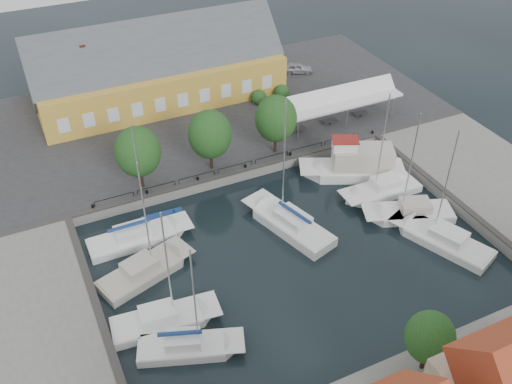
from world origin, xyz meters
The scene contains 20 objects.
ground centered at (0.00, 0.00, 0.00)m, with size 140.00×140.00×0.00m, color black.
north_quay centered at (0.00, 23.00, 0.50)m, with size 56.00×26.00×1.00m, color #2D2D30.
west_quay centered at (-22.00, -2.00, 0.50)m, with size 12.00×24.00×1.00m, color slate.
east_quay centered at (22.00, -2.00, 0.50)m, with size 12.00×24.00×1.00m, color slate.
quay_edge_fittings centered at (0.02, 4.75, 1.06)m, with size 56.00×24.72×0.40m.
warehouse centered at (-2.60, 28.36, 4.43)m, with size 28.56×14.00×9.55m.
tent_canopy centered at (14.00, 14.50, 3.68)m, with size 14.00×4.00×2.83m.
quay_trees centered at (-2.00, 12.00, 4.88)m, with size 18.20×4.20×6.30m.
car_silver centered at (15.89, 27.35, 1.67)m, with size 1.57×3.91×1.33m, color #AFB1B7.
car_red centered at (-8.18, 18.30, 1.75)m, with size 1.58×4.53×1.49m, color maroon.
center_sailboat centered at (1.25, 1.72, 0.36)m, with size 5.39×9.77×12.96m.
trawler centered at (11.04, 6.11, 1.02)m, with size 10.69×7.17×5.00m.
east_boat_a centered at (11.62, 2.48, 0.26)m, with size 8.12×2.84×11.42m.
east_boat_b centered at (11.95, -1.45, 0.26)m, with size 8.57×5.42×11.26m.
east_boat_c centered at (12.20, -5.64, 0.26)m, with size 6.00×9.35×11.50m.
west_boat_a centered at (-11.34, 5.80, 0.27)m, with size 9.16×2.67×11.98m.
west_boat_b centered at (-11.98, 1.61, 0.26)m, with size 8.50×5.17×11.13m.
west_boat_c centered at (-12.16, -3.86, 0.26)m, with size 8.29×3.34×10.96m.
west_boat_d centered at (-11.33, -6.91, 0.27)m, with size 7.76×4.65×10.22m.
launch_nw centered at (-8.63, 7.45, 0.09)m, with size 3.90×1.70×0.88m.
Camera 1 is at (-17.73, -31.68, 33.08)m, focal length 40.00 mm.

